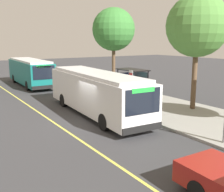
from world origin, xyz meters
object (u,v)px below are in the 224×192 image
Objects in this scene: pedestrian_commuter at (105,87)px; waiting_bench at (133,92)px; route_sign_post at (131,83)px; transit_bus_second at (30,71)px; transit_bus_main at (96,91)px.

waiting_bench is at bearing 58.20° from pedestrian_commuter.
waiting_bench is at bearing 140.09° from route_sign_post.
pedestrian_commuter is (-1.28, -2.06, 0.48)m from waiting_bench.
pedestrian_commuter is at bearing 16.30° from transit_bus_second.
transit_bus_main is 6.98× the size of waiting_bench.
transit_bus_main is 5.05m from pedestrian_commuter.
transit_bus_main is 1.06× the size of transit_bus_second.
transit_bus_second and route_sign_post have the same top height.
transit_bus_second is 3.75× the size of route_sign_post.
pedestrian_commuter is at bearing 140.90° from transit_bus_main.
route_sign_post is at bearing -4.28° from pedestrian_commuter.
transit_bus_second is at bearing -156.76° from waiting_bench.
waiting_bench is (12.33, 5.29, -0.98)m from transit_bus_second.
transit_bus_second is (-14.95, -0.06, -0.00)m from transit_bus_main.
transit_bus_second reaches higher than pedestrian_commuter.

